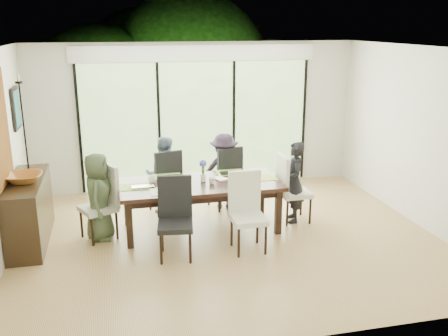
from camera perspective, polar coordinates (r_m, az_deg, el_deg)
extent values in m
cube|color=olive|center=(7.33, 0.45, -8.10)|extent=(6.00, 5.00, 0.01)
cube|color=white|center=(6.68, 0.50, 13.58)|extent=(6.00, 5.00, 0.01)
cube|color=beige|center=(9.28, -3.17, 5.89)|extent=(6.00, 0.02, 2.70)
cube|color=silver|center=(4.59, 7.84, -5.22)|extent=(6.00, 0.02, 2.70)
cube|color=white|center=(8.11, 21.66, 3.24)|extent=(0.02, 5.00, 2.70)
cube|color=#598C3F|center=(9.27, -3.11, 4.94)|extent=(4.20, 0.02, 2.30)
cube|color=white|center=(9.10, -3.23, 12.98)|extent=(4.40, 0.06, 0.28)
cube|color=black|center=(9.15, -16.20, 4.15)|extent=(0.05, 0.04, 2.30)
cube|color=black|center=(9.17, -7.42, 4.70)|extent=(0.05, 0.04, 2.30)
cube|color=black|center=(9.41, 1.12, 5.12)|extent=(0.05, 0.04, 2.30)
cube|color=black|center=(9.84, 9.08, 5.41)|extent=(0.05, 0.04, 2.30)
cube|color=brown|center=(10.47, -3.90, -0.81)|extent=(6.00, 1.80, 0.10)
cube|color=#4F3321|center=(11.08, -4.63, 3.34)|extent=(6.00, 0.08, 0.06)
sphere|color=#14380F|center=(11.80, -14.23, 8.09)|extent=(3.20, 3.20, 3.20)
sphere|color=#14380F|center=(12.50, -4.03, 10.64)|extent=(4.00, 4.00, 4.00)
sphere|color=#14380F|center=(12.22, 5.07, 7.93)|extent=(2.80, 2.80, 2.80)
sphere|color=#14380F|center=(13.10, -8.90, 9.95)|extent=(3.60, 3.60, 3.60)
cube|color=black|center=(7.41, -2.70, -1.87)|extent=(2.38, 1.09, 0.06)
cube|color=black|center=(7.44, -2.69, -2.52)|extent=(2.18, 0.89, 0.10)
cube|color=black|center=(7.04, -10.75, -6.40)|extent=(0.09, 0.09, 0.68)
cube|color=black|center=(7.41, 6.22, -5.01)|extent=(0.09, 0.09, 0.68)
cube|color=black|center=(7.84, -11.05, -4.02)|extent=(0.09, 0.09, 0.68)
cube|color=black|center=(8.17, 4.25, -2.89)|extent=(0.09, 0.09, 0.68)
imported|color=#415035|center=(7.34, -14.16, -3.18)|extent=(0.47, 0.65, 1.28)
imported|color=black|center=(7.82, 8.03, -1.61)|extent=(0.47, 0.65, 1.28)
imported|color=slate|center=(8.16, -6.86, -0.81)|extent=(0.66, 0.49, 1.28)
imported|color=#281E2D|center=(8.32, -0.01, -0.36)|extent=(0.66, 0.49, 1.28)
cube|color=#86A83C|center=(7.30, -10.06, -2.13)|extent=(0.44, 0.32, 0.01)
cube|color=#9CBB43|center=(7.62, 4.33, -1.13)|extent=(0.44, 0.32, 0.01)
cube|color=#80B23F|center=(7.72, -6.53, -0.97)|extent=(0.44, 0.32, 0.01)
cube|color=#82B440|center=(7.89, 0.70, -0.49)|extent=(0.44, 0.32, 0.01)
cube|color=white|center=(7.05, -6.67, -2.66)|extent=(0.44, 0.32, 0.01)
cube|color=black|center=(7.68, -5.75, -0.96)|extent=(0.26, 0.18, 0.01)
cube|color=black|center=(7.83, 0.43, -0.56)|extent=(0.24, 0.17, 0.01)
cube|color=white|center=(7.51, 2.63, -1.38)|extent=(0.30, 0.22, 0.00)
cube|color=white|center=(7.04, -6.67, -2.55)|extent=(0.26, 0.26, 0.02)
cube|color=orange|center=(7.04, -6.68, -2.41)|extent=(0.20, 0.20, 0.01)
cylinder|color=silver|center=(7.44, -2.40, -1.08)|extent=(0.08, 0.08, 0.12)
cylinder|color=#337226|center=(7.41, -2.41, -0.20)|extent=(0.04, 0.04, 0.16)
sphere|color=#4F4BBD|center=(7.38, -2.42, 0.54)|extent=(0.11, 0.11, 0.11)
imported|color=silver|center=(7.21, -9.22, -2.24)|extent=(0.34, 0.22, 0.03)
imported|color=white|center=(7.45, -8.23, -1.32)|extent=(0.15, 0.15, 0.10)
imported|color=white|center=(7.32, -1.41, -1.47)|extent=(0.11, 0.11, 0.09)
imported|color=white|center=(7.66, 3.05, -0.67)|extent=(0.17, 0.17, 0.10)
imported|color=white|center=(7.49, -0.90, -1.34)|extent=(0.25, 0.27, 0.02)
cube|color=black|center=(7.59, -21.37, -4.58)|extent=(0.46, 1.64, 0.92)
imported|color=#955520|center=(7.34, -21.89, -1.04)|extent=(0.49, 0.49, 0.12)
cylinder|color=black|center=(7.78, -21.40, -0.35)|extent=(0.10, 0.10, 0.04)
cylinder|color=black|center=(7.63, -21.90, 4.30)|extent=(0.02, 0.02, 1.28)
cylinder|color=black|center=(7.54, -22.41, 9.03)|extent=(0.10, 0.10, 0.03)
cylinder|color=silver|center=(7.53, -22.46, 9.49)|extent=(0.04, 0.04, 0.10)
cube|color=#9C5316|center=(7.15, -24.22, 4.21)|extent=(0.02, 1.00, 1.50)
cube|color=black|center=(8.41, -22.68, 6.34)|extent=(0.03, 0.55, 0.65)
cube|color=#194F52|center=(8.40, -22.54, 6.35)|extent=(0.01, 0.45, 0.55)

